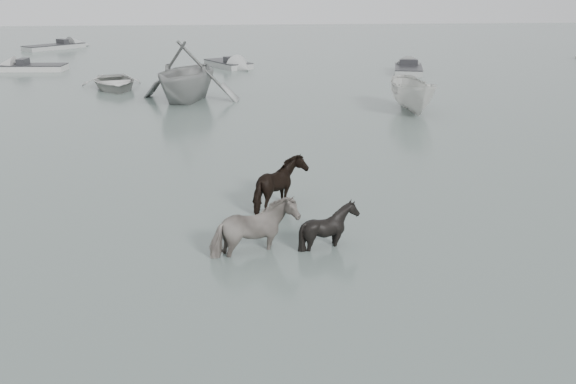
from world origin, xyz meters
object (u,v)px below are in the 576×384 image
object	(u,v)px
pony_pinto	(253,219)
pony_dark	(281,180)
rowboat_lead	(114,80)
pony_black	(329,218)

from	to	relation	value
pony_pinto	pony_dark	size ratio (longest dim) A/B	1.26
pony_pinto	rowboat_lead	size ratio (longest dim) A/B	0.42
pony_pinto	pony_black	size ratio (longest dim) A/B	1.45
pony_dark	rowboat_lead	xyz separation A→B (m)	(-7.30, 19.13, -0.27)
pony_black	rowboat_lead	distance (m)	23.18
pony_dark	rowboat_lead	distance (m)	20.48
pony_pinto	pony_black	world-z (taller)	pony_pinto
pony_black	rowboat_lead	size ratio (longest dim) A/B	0.29
pony_dark	pony_black	xyz separation A→B (m)	(0.82, -2.58, -0.09)
pony_dark	pony_black	world-z (taller)	pony_dark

